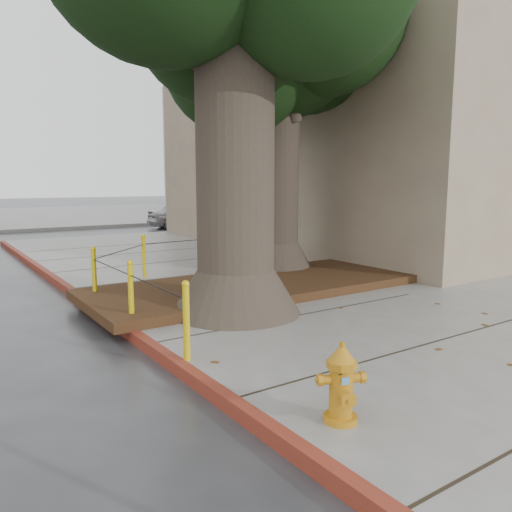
% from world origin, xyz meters
% --- Properties ---
extents(ground, '(140.00, 140.00, 0.00)m').
position_xyz_m(ground, '(0.00, 0.00, 0.00)').
color(ground, '#28282B').
rests_on(ground, ground).
extents(sidewalk_main, '(16.00, 26.00, 0.15)m').
position_xyz_m(sidewalk_main, '(6.00, 2.50, 0.07)').
color(sidewalk_main, slate).
rests_on(sidewalk_main, ground).
extents(sidewalk_far, '(16.00, 20.00, 0.15)m').
position_xyz_m(sidewalk_far, '(6.00, 30.00, 0.07)').
color(sidewalk_far, slate).
rests_on(sidewalk_far, ground).
extents(curb_red, '(0.14, 26.00, 0.16)m').
position_xyz_m(curb_red, '(-2.00, 2.50, 0.07)').
color(curb_red, maroon).
rests_on(curb_red, ground).
extents(planter_bed, '(6.40, 2.60, 0.16)m').
position_xyz_m(planter_bed, '(0.90, 3.90, 0.23)').
color(planter_bed, black).
rests_on(planter_bed, sidewalk_main).
extents(building_corner, '(12.00, 13.00, 10.00)m').
position_xyz_m(building_corner, '(10.00, 8.50, 5.00)').
color(building_corner, gray).
rests_on(building_corner, ground).
extents(building_side_white, '(10.00, 10.00, 9.00)m').
position_xyz_m(building_side_white, '(16.00, 26.00, 4.50)').
color(building_side_white, silver).
rests_on(building_side_white, ground).
extents(building_side_grey, '(12.00, 14.00, 12.00)m').
position_xyz_m(building_side_grey, '(22.00, 32.00, 6.00)').
color(building_side_grey, slate).
rests_on(building_side_grey, ground).
extents(tree_far, '(4.50, 3.80, 7.17)m').
position_xyz_m(tree_far, '(2.64, 5.32, 5.02)').
color(tree_far, '#4C3F33').
rests_on(tree_far, sidewalk_main).
extents(bollard_ring, '(3.79, 5.39, 0.95)m').
position_xyz_m(bollard_ring, '(-0.87, 4.38, 0.66)').
color(bollard_ring, '#DEBC0C').
rests_on(bollard_ring, sidewalk_main).
extents(fire_hydrant, '(0.39, 0.39, 0.71)m').
position_xyz_m(fire_hydrant, '(-1.48, -0.91, 0.50)').
color(fire_hydrant, orange).
rests_on(fire_hydrant, sidewalk_main).
extents(car_silver, '(3.57, 1.73, 1.17)m').
position_xyz_m(car_silver, '(6.30, 18.11, 0.59)').
color(car_silver, '#AEADB3').
rests_on(car_silver, ground).
extents(car_red, '(4.26, 1.80, 1.37)m').
position_xyz_m(car_red, '(10.84, 18.66, 0.68)').
color(car_red, maroon).
rests_on(car_red, ground).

